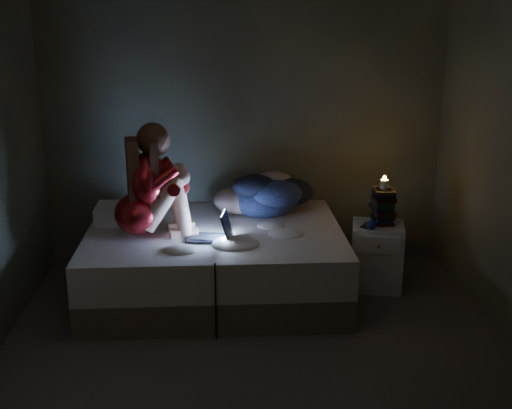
{
  "coord_description": "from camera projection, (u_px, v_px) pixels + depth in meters",
  "views": [
    {
      "loc": [
        -0.24,
        -3.91,
        2.31
      ],
      "look_at": [
        0.05,
        1.0,
        0.8
      ],
      "focal_mm": 45.71,
      "sensor_mm": 36.0,
      "label": 1
    }
  ],
  "objects": [
    {
      "name": "floor",
      "position": [
        257.0,
        361.0,
        4.42
      ],
      "size": [
        3.6,
        3.8,
        0.02
      ],
      "primitive_type": "cube",
      "color": "#403937",
      "rests_on": "ground"
    },
    {
      "name": "wall_back",
      "position": [
        244.0,
        122.0,
        5.86
      ],
      "size": [
        3.6,
        0.02,
        2.6
      ],
      "primitive_type": "cube",
      "color": "#40433C",
      "rests_on": "ground"
    },
    {
      "name": "wall_front",
      "position": [
        292.0,
        314.0,
        2.22
      ],
      "size": [
        3.6,
        0.02,
        2.6
      ],
      "primitive_type": "cube",
      "color": "#40433C",
      "rests_on": "ground"
    },
    {
      "name": "bed",
      "position": [
        215.0,
        261.0,
        5.37
      ],
      "size": [
        2.06,
        1.54,
        0.57
      ],
      "primitive_type": null,
      "color": "beige",
      "rests_on": "ground"
    },
    {
      "name": "pillow",
      "position": [
        124.0,
        213.0,
        5.49
      ],
      "size": [
        0.46,
        0.33,
        0.13
      ],
      "primitive_type": "cube",
      "color": "silver",
      "rests_on": "bed"
    },
    {
      "name": "woman",
      "position": [
        136.0,
        181.0,
        4.98
      ],
      "size": [
        0.62,
        0.47,
        0.9
      ],
      "primitive_type": null,
      "rotation": [
        0.0,
        0.0,
        0.2
      ],
      "color": "maroon",
      "rests_on": "bed"
    },
    {
      "name": "laptop",
      "position": [
        208.0,
        225.0,
        5.02
      ],
      "size": [
        0.37,
        0.29,
        0.24
      ],
      "primitive_type": null,
      "rotation": [
        0.0,
        0.0,
        -0.16
      ],
      "color": "black",
      "rests_on": "bed"
    },
    {
      "name": "clothes_pile",
      "position": [
        264.0,
        193.0,
        5.63
      ],
      "size": [
        0.75,
        0.67,
        0.38
      ],
      "primitive_type": null,
      "rotation": [
        0.0,
        0.0,
        0.31
      ],
      "color": "#0B1A42",
      "rests_on": "bed"
    },
    {
      "name": "nightstand",
      "position": [
        377.0,
        256.0,
        5.5
      ],
      "size": [
        0.49,
        0.46,
        0.56
      ],
      "primitive_type": "cube",
      "rotation": [
        0.0,
        0.0,
        -0.21
      ],
      "color": "silver",
      "rests_on": "ground"
    },
    {
      "name": "book_stack",
      "position": [
        383.0,
        208.0,
        5.42
      ],
      "size": [
        0.19,
        0.25,
        0.26
      ],
      "primitive_type": null,
      "color": "black",
      "rests_on": "nightstand"
    },
    {
      "name": "candle",
      "position": [
        384.0,
        188.0,
        5.37
      ],
      "size": [
        0.07,
        0.07,
        0.08
      ],
      "primitive_type": "cylinder",
      "color": "beige",
      "rests_on": "book_stack"
    },
    {
      "name": "phone",
      "position": [
        369.0,
        226.0,
        5.35
      ],
      "size": [
        0.11,
        0.16,
        0.01
      ],
      "primitive_type": "cube",
      "rotation": [
        0.0,
        0.0,
        -0.36
      ],
      "color": "black",
      "rests_on": "nightstand"
    },
    {
      "name": "blue_orb",
      "position": [
        375.0,
        225.0,
        5.27
      ],
      "size": [
        0.08,
        0.08,
        0.08
      ],
      "primitive_type": "sphere",
      "color": "navy",
      "rests_on": "nightstand"
    }
  ]
}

